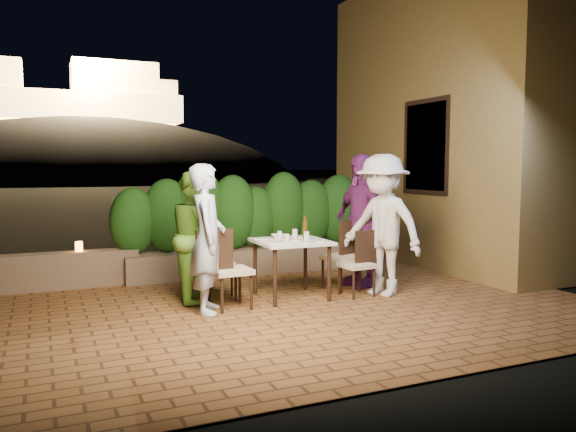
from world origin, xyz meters
TOP-DOWN VIEW (x-y plane):
  - ground at (0.00, 0.00)m, footprint 400.00×400.00m
  - terrace_floor at (0.00, 0.50)m, footprint 7.00×6.00m
  - building_wall at (3.60, 2.00)m, footprint 1.60×5.00m
  - window_pane at (2.82, 1.50)m, footprint 0.08×1.00m
  - window_frame at (2.81, 1.50)m, footprint 0.06×1.15m
  - planter at (0.20, 2.30)m, footprint 4.20×0.55m
  - hedge at (0.20, 2.30)m, footprint 4.00×0.70m
  - parapet at (-2.80, 2.30)m, footprint 2.20×0.30m
  - hill at (2.00, 60.00)m, footprint 52.00×40.00m
  - fortress at (2.00, 60.00)m, footprint 26.00×8.00m
  - dining_table at (-0.04, 0.51)m, footprint 0.90×0.90m
  - plate_nw at (-0.30, 0.28)m, footprint 0.20×0.20m
  - plate_sw at (-0.35, 0.76)m, footprint 0.21×0.21m
  - plate_ne at (0.21, 0.29)m, footprint 0.23×0.23m
  - plate_se at (0.23, 0.70)m, footprint 0.20×0.20m
  - plate_centre at (-0.03, 0.49)m, footprint 0.22×0.22m
  - plate_front at (0.02, 0.18)m, footprint 0.22×0.22m
  - glass_nw at (-0.18, 0.34)m, footprint 0.06×0.06m
  - glass_sw at (-0.12, 0.70)m, footprint 0.06×0.06m
  - glass_ne at (0.12, 0.39)m, footprint 0.07×0.07m
  - glass_se at (0.08, 0.66)m, footprint 0.07×0.07m
  - beer_bottle at (0.18, 0.56)m, footprint 0.06×0.06m
  - bowl at (-0.10, 0.78)m, footprint 0.20×0.20m
  - chair_left_front at (-0.92, 0.30)m, footprint 0.46×0.46m
  - chair_left_back at (-0.90, 0.78)m, footprint 0.48×0.48m
  - chair_right_front at (0.78, 0.26)m, footprint 0.43×0.43m
  - chair_right_back at (0.80, 0.70)m, footprint 0.54×0.54m
  - diner_blue at (-1.21, 0.25)m, footprint 0.58×0.72m
  - diner_green at (-1.18, 0.85)m, footprint 0.73×0.88m
  - diner_white at (1.11, 0.17)m, footprint 1.06×1.36m
  - diner_purple at (1.15, 0.78)m, footprint 0.54×1.12m
  - parapet_lamp at (-2.49, 2.30)m, footprint 0.10×0.10m

SIDE VIEW (x-z plane):
  - hill at x=2.00m, z-range -15.00..7.00m
  - terrace_floor at x=0.00m, z-range -0.15..0.00m
  - ground at x=0.00m, z-range -0.02..-0.02m
  - planter at x=0.20m, z-range 0.00..0.40m
  - parapet at x=-2.80m, z-range 0.00..0.50m
  - dining_table at x=-0.04m, z-range 0.00..0.75m
  - chair_right_front at x=0.78m, z-range 0.00..0.85m
  - chair_left_back at x=-0.90m, z-range 0.00..0.89m
  - chair_right_back at x=0.80m, z-range 0.00..0.94m
  - chair_left_front at x=-0.92m, z-range 0.00..0.96m
  - parapet_lamp at x=-2.49m, z-range 0.50..0.64m
  - plate_nw at x=-0.30m, z-range 0.75..0.76m
  - plate_se at x=0.23m, z-range 0.75..0.76m
  - plate_sw at x=-0.35m, z-range 0.75..0.76m
  - plate_front at x=0.02m, z-range 0.75..0.76m
  - plate_centre at x=-0.03m, z-range 0.75..0.76m
  - plate_ne at x=0.21m, z-range 0.75..0.76m
  - bowl at x=-0.10m, z-range 0.75..0.80m
  - glass_sw at x=-0.12m, z-range 0.75..0.85m
  - glass_nw at x=-0.18m, z-range 0.75..0.85m
  - glass_ne at x=0.12m, z-range 0.75..0.87m
  - glass_se at x=0.08m, z-range 0.75..0.87m
  - diner_green at x=-1.18m, z-range 0.00..1.64m
  - diner_blue at x=-1.21m, z-range 0.00..1.72m
  - beer_bottle at x=0.18m, z-range 0.75..1.05m
  - diner_white at x=1.11m, z-range 0.00..1.85m
  - diner_purple at x=1.15m, z-range 0.00..1.86m
  - hedge at x=0.20m, z-range 0.40..1.50m
  - window_pane at x=2.82m, z-range 1.30..2.70m
  - window_frame at x=2.81m, z-range 1.23..2.77m
  - building_wall at x=3.60m, z-range 0.00..5.00m
  - fortress at x=2.00m, z-range 6.50..14.50m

